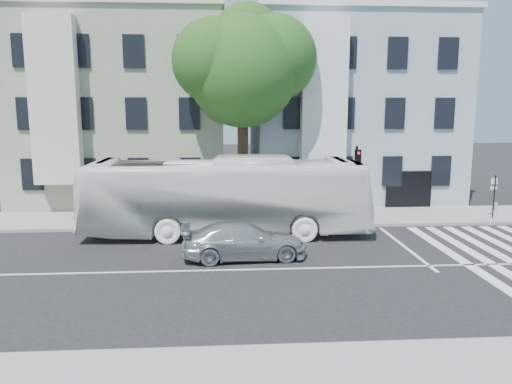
{
  "coord_description": "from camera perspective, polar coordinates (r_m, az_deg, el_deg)",
  "views": [
    {
      "loc": [
        -1.02,
        -17.13,
        5.79
      ],
      "look_at": [
        0.28,
        2.48,
        2.4
      ],
      "focal_mm": 35.0,
      "sensor_mm": 36.0,
      "label": 1
    }
  ],
  "objects": [
    {
      "name": "ground",
      "position": [
        18.12,
        -0.36,
        -8.86
      ],
      "size": [
        120.0,
        120.0,
        0.0
      ],
      "primitive_type": "plane",
      "color": "black",
      "rests_on": "ground"
    },
    {
      "name": "sidewalk_far",
      "position": [
        25.8,
        -1.42,
        -3.02
      ],
      "size": [
        80.0,
        4.0,
        0.15
      ],
      "primitive_type": "cube",
      "color": "gray",
      "rests_on": "ground"
    },
    {
      "name": "building_left",
      "position": [
        32.69,
        -14.51,
        8.97
      ],
      "size": [
        12.0,
        10.0,
        11.0
      ],
      "primitive_type": "cube",
      "color": "gray",
      "rests_on": "ground"
    },
    {
      "name": "building_right",
      "position": [
        33.12,
        10.36,
        9.13
      ],
      "size": [
        12.0,
        10.0,
        11.0
      ],
      "primitive_type": "cube",
      "color": "#96A6B3",
      "rests_on": "ground"
    },
    {
      "name": "street_tree",
      "position": [
        25.97,
        -1.43,
        14.29
      ],
      "size": [
        7.3,
        5.9,
        11.1
      ],
      "color": "#2D2116",
      "rests_on": "ground"
    },
    {
      "name": "bus",
      "position": [
        22.43,
        -3.45,
        -0.51
      ],
      "size": [
        3.2,
        12.87,
        3.57
      ],
      "primitive_type": "imported",
      "rotation": [
        0.0,
        0.0,
        1.56
      ],
      "color": "white",
      "rests_on": "ground"
    },
    {
      "name": "sedan",
      "position": [
        19.24,
        -1.37,
        -5.59
      ],
      "size": [
        2.27,
        4.89,
        1.38
      ],
      "primitive_type": "imported",
      "rotation": [
        0.0,
        0.0,
        1.64
      ],
      "color": "silver",
      "rests_on": "ground"
    },
    {
      "name": "hedge",
      "position": [
        24.65,
        -9.76,
        -2.75
      ],
      "size": [
        8.54,
        1.84,
        0.7
      ],
      "primitive_type": null,
      "rotation": [
        0.0,
        0.0,
        0.12
      ],
      "color": "#2E5B1D",
      "rests_on": "sidewalk_far"
    },
    {
      "name": "traffic_signal",
      "position": [
        25.04,
        11.42,
        2.04
      ],
      "size": [
        0.39,
        0.52,
        3.87
      ],
      "rotation": [
        0.0,
        0.0,
        0.4
      ],
      "color": "black",
      "rests_on": "ground"
    },
    {
      "name": "fire_hydrant",
      "position": [
        29.13,
        25.65,
        -1.67
      ],
      "size": [
        0.37,
        0.22,
        0.67
      ],
      "rotation": [
        0.0,
        0.0,
        0.08
      ],
      "color": "#AEAFAB",
      "rests_on": "sidewalk_far"
    },
    {
      "name": "far_sign_pole",
      "position": [
        28.01,
        25.56,
        0.15
      ],
      "size": [
        0.39,
        0.2,
        2.2
      ],
      "rotation": [
        0.0,
        0.0,
        0.26
      ],
      "color": "black",
      "rests_on": "sidewalk_far"
    }
  ]
}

